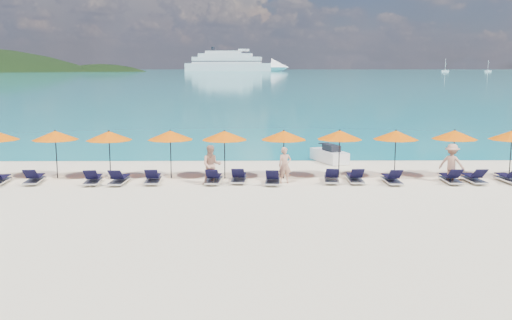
{
  "coord_description": "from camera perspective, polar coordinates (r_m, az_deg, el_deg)",
  "views": [
    {
      "loc": [
        -0.28,
        -21.06,
        5.16
      ],
      "look_at": [
        0.0,
        3.0,
        1.2
      ],
      "focal_mm": 40.0,
      "sensor_mm": 36.0,
      "label": 1
    }
  ],
  "objects": [
    {
      "name": "ground",
      "position": [
        21.69,
        0.09,
        -4.42
      ],
      "size": [
        1400.0,
        1400.0,
        0.0
      ],
      "primitive_type": "plane",
      "color": "beige"
    },
    {
      "name": "sea",
      "position": [
        681.08,
        -0.64,
        8.9
      ],
      "size": [
        1600.0,
        1300.0,
        0.01
      ],
      "primitive_type": "cube",
      "color": "#1FA9B2",
      "rests_on": "ground"
    },
    {
      "name": "headland_small",
      "position": [
        601.39,
        -15.13,
        5.18
      ],
      "size": [
        162.0,
        126.0,
        85.5
      ],
      "color": "black",
      "rests_on": "ground"
    },
    {
      "name": "cruise_ship",
      "position": [
        635.56,
        -1.85,
        9.61
      ],
      "size": [
        115.36,
        32.05,
        31.74
      ],
      "rotation": [
        0.0,
        0.0,
        -0.12
      ],
      "color": "silver",
      "rests_on": "ground"
    },
    {
      "name": "sailboat_near",
      "position": [
        559.96,
        18.38,
        8.47
      ],
      "size": [
        6.62,
        2.21,
        12.13
      ],
      "color": "silver",
      "rests_on": "ground"
    },
    {
      "name": "sailboat_far",
      "position": [
        583.0,
        22.17,
        8.26
      ],
      "size": [
        5.99,
        2.0,
        10.99
      ],
      "color": "silver",
      "rests_on": "ground"
    },
    {
      "name": "jetski",
      "position": [
        31.28,
        7.36,
        0.5
      ],
      "size": [
        1.88,
        2.88,
        0.96
      ],
      "rotation": [
        0.0,
        0.0,
        0.35
      ],
      "color": "white",
      "rests_on": "ground"
    },
    {
      "name": "beachgoer_a",
      "position": [
        25.38,
        2.9,
        -0.53
      ],
      "size": [
        0.66,
        0.51,
        1.62
      ],
      "primitive_type": "imported",
      "rotation": [
        0.0,
        0.0,
        0.22
      ],
      "color": "tan",
      "rests_on": "ground"
    },
    {
      "name": "beachgoer_b",
      "position": [
        25.06,
        -4.47,
        -0.52
      ],
      "size": [
        0.9,
        0.57,
        1.76
      ],
      "primitive_type": "imported",
      "rotation": [
        0.0,
        0.0,
        0.1
      ],
      "color": "tan",
      "rests_on": "ground"
    },
    {
      "name": "beachgoer_c",
      "position": [
        26.98,
        18.99,
        -0.31
      ],
      "size": [
        1.24,
        1.05,
        1.75
      ],
      "primitive_type": "imported",
      "rotation": [
        0.0,
        0.0,
        2.58
      ],
      "color": "tan",
      "rests_on": "ground"
    },
    {
      "name": "umbrella_1",
      "position": [
        27.9,
        -19.44,
        2.34
      ],
      "size": [
        2.1,
        2.1,
        2.28
      ],
      "color": "black",
      "rests_on": "ground"
    },
    {
      "name": "umbrella_2",
      "position": [
        27.01,
        -14.49,
        2.36
      ],
      "size": [
        2.1,
        2.1,
        2.28
      ],
      "color": "black",
      "rests_on": "ground"
    },
    {
      "name": "umbrella_3",
      "position": [
        26.65,
        -8.57,
        2.47
      ],
      "size": [
        2.1,
        2.1,
        2.28
      ],
      "color": "black",
      "rests_on": "ground"
    },
    {
      "name": "umbrella_4",
      "position": [
        26.31,
        -3.17,
        2.47
      ],
      "size": [
        2.1,
        2.1,
        2.28
      ],
      "color": "black",
      "rests_on": "ground"
    },
    {
      "name": "umbrella_5",
      "position": [
        26.35,
        2.8,
        2.48
      ],
      "size": [
        2.1,
        2.1,
        2.28
      ],
      "color": "black",
      "rests_on": "ground"
    },
    {
      "name": "umbrella_6",
      "position": [
        26.75,
        8.36,
        2.5
      ],
      "size": [
        2.1,
        2.1,
        2.28
      ],
      "color": "black",
      "rests_on": "ground"
    },
    {
      "name": "umbrella_7",
      "position": [
        27.23,
        13.81,
        2.44
      ],
      "size": [
        2.1,
        2.1,
        2.28
      ],
      "color": "black",
      "rests_on": "ground"
    },
    {
      "name": "umbrella_8",
      "position": [
        28.12,
        19.25,
        2.4
      ],
      "size": [
        2.1,
        2.1,
        2.28
      ],
      "color": "black",
      "rests_on": "ground"
    },
    {
      "name": "umbrella_9",
      "position": [
        28.93,
        24.23,
        2.28
      ],
      "size": [
        2.1,
        2.1,
        2.28
      ],
      "color": "black",
      "rests_on": "ground"
    },
    {
      "name": "lounger_2",
      "position": [
        27.25,
        -21.29,
        -1.71
      ],
      "size": [
        0.77,
        1.75,
        0.66
      ],
      "rotation": [
        0.0,
        0.0,
        0.09
      ],
      "color": "silver",
      "rests_on": "ground"
    },
    {
      "name": "lounger_3",
      "position": [
        26.28,
        -15.97,
        -1.82
      ],
      "size": [
        0.76,
        1.75,
        0.66
      ],
      "rotation": [
        0.0,
        0.0,
        0.08
      ],
      "color": "silver",
      "rests_on": "ground"
    },
    {
      "name": "lounger_4",
      "position": [
        25.96,
        -13.52,
        -1.86
      ],
      "size": [
        0.71,
        1.73,
        0.66
      ],
      "rotation": [
        0.0,
        0.0,
        -0.05
      ],
      "color": "silver",
      "rests_on": "ground"
    },
    {
      "name": "lounger_5",
      "position": [
        25.81,
        -10.26,
        -1.8
      ],
      "size": [
        0.71,
        1.73,
        0.66
      ],
      "rotation": [
        0.0,
        0.0,
        0.05
      ],
      "color": "silver",
      "rests_on": "ground"
    },
    {
      "name": "lounger_6",
      "position": [
        25.48,
        -4.27,
        -1.82
      ],
      "size": [
        0.73,
        1.74,
        0.66
      ],
      "rotation": [
        0.0,
        0.0,
        -0.06
      ],
      "color": "silver",
      "rests_on": "ground"
    },
    {
      "name": "lounger_7",
      "position": [
        25.63,
        -1.73,
        -1.74
      ],
      "size": [
        0.72,
        1.73,
        0.66
      ],
      "rotation": [
        0.0,
        0.0,
        -0.06
      ],
      "color": "silver",
      "rests_on": "ground"
    },
    {
      "name": "lounger_8",
      "position": [
        25.27,
        1.67,
        -1.9
      ],
      "size": [
        0.75,
        1.74,
        0.66
      ],
      "rotation": [
        0.0,
        0.0,
        -0.08
      ],
      "color": "silver",
      "rests_on": "ground"
    },
    {
      "name": "lounger_9",
      "position": [
        25.83,
        7.56,
        -1.73
      ],
      "size": [
        0.79,
        1.75,
        0.66
      ],
      "rotation": [
        0.0,
        0.0,
        -0.1
      ],
      "color": "silver",
      "rests_on": "ground"
    },
    {
      "name": "lounger_10",
      "position": [
        25.96,
        9.88,
        -1.73
      ],
      "size": [
        0.64,
        1.71,
        0.66
      ],
      "rotation": [
        0.0,
        0.0,
        -0.01
      ],
      "color": "silver",
      "rests_on": "ground"
    },
    {
      "name": "lounger_11",
      "position": [
        26.06,
        13.43,
        -1.81
      ],
      "size": [
        0.65,
        1.71,
        0.66
      ],
      "rotation": [
        0.0,
        0.0,
        0.02
      ],
      "color": "silver",
      "rests_on": "ground"
    },
    {
      "name": "lounger_12",
      "position": [
        26.92,
        18.89,
        -1.7
      ],
      "size": [
        0.64,
        1.71,
        0.66
      ],
      "rotation": [
        0.0,
        0.0,
        -0.01
      ],
      "color": "silver",
      "rests_on": "ground"
    },
    {
      "name": "lounger_13",
      "position": [
        27.31,
        20.96,
        -1.67
      ],
      "size": [
        0.71,
        1.73,
        0.66
      ],
      "rotation": [
        0.0,
        0.0,
        0.05
      ],
      "color": "silver",
      "rests_on": "ground"
    },
    {
      "name": "lounger_14",
      "position": [
        27.97,
        23.98,
        -1.61
      ],
      "size": [
        0.78,
        1.75,
        0.66
      ],
      "rotation": [
        0.0,
        0.0,
        0.09
      ],
      "color": "silver",
      "rests_on": "ground"
    }
  ]
}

